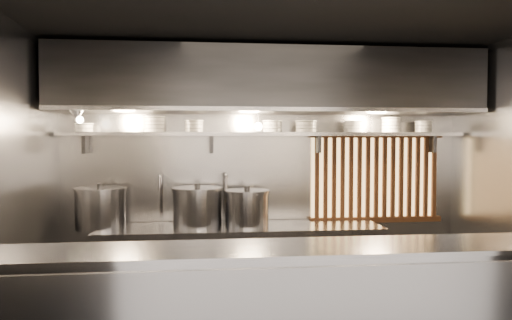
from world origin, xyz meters
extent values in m
plane|color=black|center=(0.00, 0.00, 2.80)|extent=(4.50, 4.50, 0.00)
plane|color=gray|center=(0.00, 1.50, 1.40)|extent=(4.50, 0.00, 4.50)
plane|color=gray|center=(-2.25, 0.00, 1.40)|extent=(0.00, 3.00, 3.00)
cube|color=#9E9EA3|center=(0.00, -0.95, 1.11)|extent=(4.50, 0.56, 0.03)
cube|color=#9E9EA3|center=(-0.30, 1.13, 0.45)|extent=(3.00, 0.70, 0.90)
cube|color=#9E9EA3|center=(0.00, 1.32, 1.88)|extent=(4.40, 0.34, 0.04)
cube|color=#2D2D30|center=(0.00, 1.10, 2.42)|extent=(4.40, 0.80, 0.65)
cube|color=#9E9EA3|center=(0.00, 0.70, 2.12)|extent=(4.40, 0.03, 0.04)
cube|color=#FFC972|center=(1.30, 1.48, 1.38)|extent=(1.50, 0.02, 0.92)
cube|color=brown|center=(1.30, 1.43, 1.87)|extent=(1.56, 0.06, 0.06)
cube|color=brown|center=(1.30, 1.43, 0.89)|extent=(1.56, 0.06, 0.06)
cube|color=brown|center=(0.60, 1.43, 1.38)|extent=(0.04, 0.04, 0.92)
cube|color=brown|center=(0.70, 1.43, 1.38)|extent=(0.04, 0.04, 0.92)
cube|color=brown|center=(0.80, 1.43, 1.38)|extent=(0.04, 0.04, 0.92)
cube|color=brown|center=(0.90, 1.43, 1.38)|extent=(0.04, 0.04, 0.92)
cube|color=brown|center=(1.00, 1.43, 1.38)|extent=(0.04, 0.04, 0.92)
cube|color=brown|center=(1.10, 1.43, 1.38)|extent=(0.04, 0.04, 0.92)
cube|color=brown|center=(1.20, 1.43, 1.38)|extent=(0.04, 0.04, 0.92)
cube|color=brown|center=(1.30, 1.43, 1.38)|extent=(0.04, 0.04, 0.92)
cube|color=brown|center=(1.40, 1.43, 1.38)|extent=(0.04, 0.04, 0.92)
cube|color=brown|center=(1.50, 1.43, 1.38)|extent=(0.04, 0.04, 0.92)
cube|color=brown|center=(1.60, 1.43, 1.38)|extent=(0.04, 0.04, 0.92)
cube|color=brown|center=(1.70, 1.43, 1.38)|extent=(0.04, 0.04, 0.92)
cube|color=brown|center=(1.80, 1.43, 1.38)|extent=(0.04, 0.04, 0.92)
cube|color=brown|center=(1.90, 1.43, 1.38)|extent=(0.04, 0.04, 0.92)
cube|color=brown|center=(2.00, 1.43, 1.38)|extent=(0.04, 0.04, 0.92)
cylinder|color=silver|center=(-1.15, 1.45, 1.19)|extent=(0.03, 0.03, 0.48)
sphere|color=silver|center=(-1.15, 1.45, 1.43)|extent=(0.04, 0.04, 0.04)
cylinder|color=silver|center=(-1.15, 1.32, 1.43)|extent=(0.03, 0.26, 0.03)
sphere|color=silver|center=(-1.15, 1.19, 1.43)|extent=(0.04, 0.04, 0.04)
cylinder|color=silver|center=(-1.15, 1.19, 1.36)|extent=(0.03, 0.03, 0.14)
cylinder|color=silver|center=(-0.45, 1.45, 1.19)|extent=(0.03, 0.03, 0.48)
sphere|color=silver|center=(-0.45, 1.45, 1.43)|extent=(0.04, 0.04, 0.04)
cylinder|color=silver|center=(-0.45, 1.32, 1.43)|extent=(0.03, 0.26, 0.03)
sphere|color=silver|center=(-0.45, 1.19, 1.43)|extent=(0.04, 0.04, 0.04)
cylinder|color=silver|center=(-0.45, 1.19, 1.36)|extent=(0.03, 0.03, 0.14)
cone|color=#9E9EA3|center=(-1.90, 0.85, 2.07)|extent=(0.25, 0.27, 0.20)
sphere|color=#FFE0B2|center=(-1.87, 0.83, 2.01)|extent=(0.07, 0.07, 0.07)
cylinder|color=#2D2D30|center=(-1.90, 0.95, 2.15)|extent=(0.02, 0.22, 0.02)
cylinder|color=#2D2D30|center=(-0.10, 1.20, 2.04)|extent=(0.01, 0.01, 0.12)
sphere|color=#FFE0B2|center=(-0.10, 1.20, 1.96)|extent=(0.09, 0.09, 0.09)
cylinder|color=#9E9EA3|center=(-1.75, 1.15, 1.10)|extent=(0.67, 0.67, 0.40)
cylinder|color=#9E9EA3|center=(-1.75, 1.15, 1.31)|extent=(0.71, 0.71, 0.03)
cylinder|color=#2D2D30|center=(-1.75, 1.15, 1.35)|extent=(0.06, 0.06, 0.04)
cylinder|color=#9E9EA3|center=(-0.76, 1.16, 1.09)|extent=(0.59, 0.59, 0.38)
cylinder|color=#9E9EA3|center=(-0.76, 1.16, 1.30)|extent=(0.62, 0.62, 0.03)
cylinder|color=#2D2D30|center=(-0.76, 1.16, 1.33)|extent=(0.06, 0.06, 0.04)
cylinder|color=#9E9EA3|center=(-0.23, 1.11, 1.08)|extent=(0.49, 0.49, 0.36)
cylinder|color=#9E9EA3|center=(-0.23, 1.11, 1.27)|extent=(0.52, 0.52, 0.03)
cylinder|color=#2D2D30|center=(-0.23, 1.11, 1.31)|extent=(0.06, 0.06, 0.04)
cylinder|color=silver|center=(-1.95, 1.32, 1.92)|extent=(0.19, 0.19, 0.03)
cylinder|color=silver|center=(-1.95, 1.32, 1.96)|extent=(0.19, 0.19, 0.03)
cylinder|color=silver|center=(-1.95, 1.32, 1.99)|extent=(0.20, 0.20, 0.01)
cylinder|color=silver|center=(-1.21, 1.32, 1.92)|extent=(0.22, 0.22, 0.03)
cylinder|color=silver|center=(-1.21, 1.32, 1.96)|extent=(0.22, 0.22, 0.03)
cylinder|color=silver|center=(-1.21, 1.32, 2.00)|extent=(0.22, 0.22, 0.03)
cylinder|color=silver|center=(-1.21, 1.32, 2.03)|extent=(0.22, 0.22, 0.03)
cylinder|color=silver|center=(-1.21, 1.32, 2.06)|extent=(0.24, 0.24, 0.01)
cylinder|color=silver|center=(-0.79, 1.32, 1.92)|extent=(0.19, 0.19, 0.03)
cylinder|color=silver|center=(-0.79, 1.32, 1.96)|extent=(0.19, 0.19, 0.03)
cylinder|color=silver|center=(-0.79, 1.32, 2.00)|extent=(0.19, 0.19, 0.03)
cylinder|color=silver|center=(-0.79, 1.32, 2.02)|extent=(0.21, 0.21, 0.01)
cylinder|color=silver|center=(0.07, 1.32, 1.92)|extent=(0.21, 0.21, 0.03)
cylinder|color=silver|center=(0.07, 1.32, 1.96)|extent=(0.21, 0.21, 0.03)
cylinder|color=silver|center=(0.07, 1.32, 2.00)|extent=(0.21, 0.21, 0.03)
cylinder|color=silver|center=(0.07, 1.32, 2.02)|extent=(0.22, 0.22, 0.01)
cylinder|color=silver|center=(0.45, 1.32, 1.92)|extent=(0.23, 0.23, 0.03)
cylinder|color=silver|center=(0.45, 1.32, 1.96)|extent=(0.23, 0.23, 0.03)
cylinder|color=silver|center=(0.45, 1.32, 2.00)|extent=(0.23, 0.23, 0.03)
cylinder|color=silver|center=(0.45, 1.32, 2.02)|extent=(0.25, 0.25, 0.01)
cylinder|color=silver|center=(1.00, 1.32, 1.92)|extent=(0.22, 0.22, 0.03)
cylinder|color=silver|center=(1.00, 1.32, 1.96)|extent=(0.22, 0.22, 0.03)
cylinder|color=silver|center=(1.00, 1.32, 2.00)|extent=(0.22, 0.22, 0.03)
cylinder|color=silver|center=(1.00, 1.32, 2.02)|extent=(0.24, 0.24, 0.01)
cylinder|color=silver|center=(1.43, 1.32, 1.92)|extent=(0.20, 0.20, 0.03)
cylinder|color=silver|center=(1.43, 1.32, 1.96)|extent=(0.20, 0.20, 0.03)
cylinder|color=silver|center=(1.43, 1.32, 2.00)|extent=(0.20, 0.20, 0.03)
cylinder|color=silver|center=(1.43, 1.32, 2.03)|extent=(0.20, 0.20, 0.03)
cylinder|color=silver|center=(1.43, 1.32, 2.06)|extent=(0.22, 0.22, 0.01)
cylinder|color=silver|center=(1.81, 1.32, 1.92)|extent=(0.19, 0.19, 0.03)
cylinder|color=silver|center=(1.81, 1.32, 1.96)|extent=(0.19, 0.19, 0.03)
cylinder|color=silver|center=(1.81, 1.32, 2.00)|extent=(0.19, 0.19, 0.03)
cylinder|color=silver|center=(1.81, 1.32, 2.02)|extent=(0.20, 0.20, 0.01)
camera|label=1|loc=(-0.73, -4.12, 1.83)|focal=35.00mm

